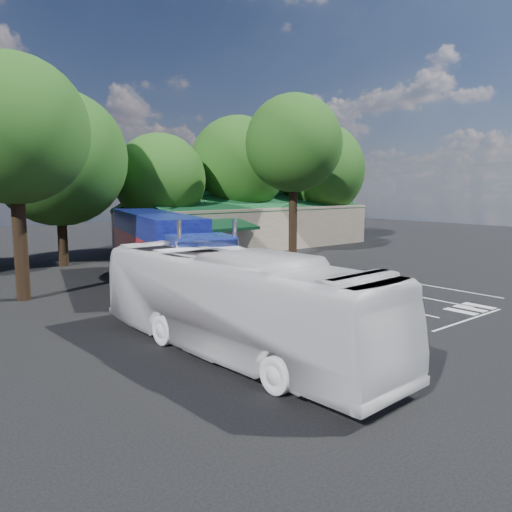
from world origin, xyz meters
TOP-DOWN VIEW (x-y plane):
  - ground at (0.00, 0.00)m, footprint 120.00×120.00m
  - event_hall at (13.74, 17.81)m, footprint 24.20×14.12m
  - tree_row_c at (-5.00, 16.20)m, footprint 10.00×10.00m
  - tree_row_d at (4.00, 17.50)m, footprint 8.00×8.00m
  - tree_row_e at (13.00, 18.00)m, footprint 9.60×9.60m
  - tree_row_f at (23.00, 16.80)m, footprint 10.40×10.40m
  - tree_near_left at (-10.50, 6.00)m, footprint 7.60×7.60m
  - tree_near_right at (11.50, 8.50)m, footprint 8.00×8.00m
  - semi_truck at (-3.75, 2.75)m, footprint 8.37×21.87m
  - woman at (4.50, 0.00)m, footprint 0.57×0.69m
  - bicycle at (1.80, 2.00)m, footprint 1.38×1.56m
  - tour_bus at (-7.00, -8.00)m, footprint 3.78×13.51m
  - silver_sedan at (5.00, 14.00)m, footprint 4.53×3.11m

SIDE VIEW (x-z plane):
  - ground at x=0.00m, z-range 0.00..0.00m
  - bicycle at x=1.80m, z-range 0.00..0.82m
  - silver_sedan at x=5.00m, z-range 0.00..1.41m
  - woman at x=4.50m, z-range 0.00..1.62m
  - tour_bus at x=-7.00m, z-range 0.00..3.72m
  - event_hall at x=13.74m, z-range -0.56..4.99m
  - semi_truck at x=-3.75m, z-range 0.30..4.90m
  - tree_row_d at x=4.00m, z-range 1.28..11.88m
  - tree_row_f at x=23.00m, z-range 1.29..14.29m
  - tree_row_c at x=-5.00m, z-range 1.51..14.56m
  - tree_row_e at x=13.00m, z-range 1.64..14.54m
  - tree_near_left at x=-10.50m, z-range 2.49..15.14m
  - tree_near_right at x=11.50m, z-range 2.71..16.21m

